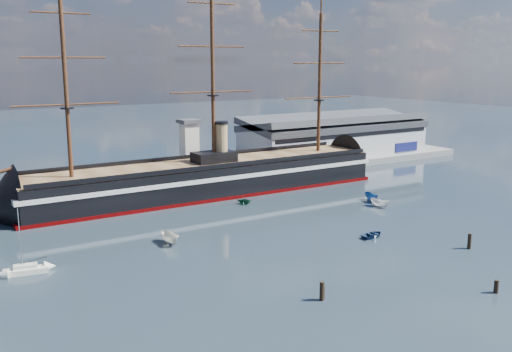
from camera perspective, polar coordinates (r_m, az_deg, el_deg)
ground at (r=121.56m, az=-1.11°, el=-3.74°), size 600.00×600.00×0.00m
quay at (r=156.89m, az=-4.78°, el=-0.28°), size 180.00×18.00×2.00m
warehouse at (r=185.33m, az=7.90°, el=3.97°), size 63.00×21.00×11.60m
quay_tower at (r=149.46m, az=-6.69°, el=2.89°), size 5.00×5.00×15.00m
warship at (r=137.49m, az=-5.57°, el=-0.27°), size 112.91×16.62×53.94m
sailboat at (r=94.82m, az=-22.04°, el=-8.66°), size 6.71×3.10×10.35m
motorboat_a at (r=102.84m, az=-8.56°, el=-6.74°), size 6.61×2.44×2.64m
motorboat_b at (r=107.58m, az=11.58°, el=-6.02°), size 1.67×3.22×1.44m
motorboat_c at (r=129.49m, az=12.27°, el=-3.05°), size 5.97×2.91×2.29m
motorboat_d at (r=129.14m, az=-1.16°, el=-2.83°), size 5.93×5.42×2.07m
motorboat_f at (r=134.32m, az=11.48°, el=-2.49°), size 6.32×3.71×2.38m
piling_near_left at (r=79.65m, az=6.59°, el=-12.25°), size 0.64×0.64×3.34m
piling_near_mid at (r=88.11m, az=22.84°, el=-10.72°), size 0.64×0.64×2.60m
piling_near_right at (r=105.87m, az=20.51°, el=-6.83°), size 0.64×0.64×3.42m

